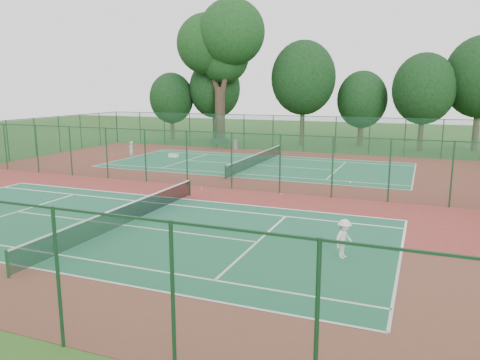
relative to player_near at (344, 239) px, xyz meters
name	(u,v)px	position (x,y,z in m)	size (l,w,h in m)	color
ground	(209,187)	(-9.92, 9.50, -0.75)	(120.00, 120.00, 0.00)	#285019
red_pad	(209,187)	(-9.92, 9.50, -0.74)	(40.00, 36.00, 0.01)	maroon
court_near	(124,225)	(-9.92, 0.50, -0.73)	(23.77, 10.97, 0.01)	#1B573D
court_far	(257,165)	(-9.92, 18.50, -0.73)	(23.77, 10.97, 0.01)	#216A4A
fence_north	(288,133)	(-9.92, 27.50, 1.01)	(40.00, 0.09, 3.50)	#1A5031
fence_divider	(209,159)	(-9.92, 9.50, 1.01)	(40.00, 0.09, 3.50)	#184A28
tennis_net_near	(124,214)	(-9.92, 0.50, -0.20)	(0.10, 12.90, 0.97)	#14391C
tennis_net_far	(257,159)	(-9.92, 18.50, -0.20)	(0.10, 12.90, 0.97)	#13351D
player_near	(344,239)	(0.00, 0.00, 0.00)	(0.94, 0.54, 1.45)	silver
player_far	(131,150)	(-21.31, 17.65, 0.03)	(0.56, 0.36, 1.52)	silver
trash_bin	(235,145)	(-15.13, 26.60, -0.22)	(0.57, 0.57, 1.03)	slate
bench	(220,143)	(-16.80, 26.64, -0.19)	(1.78, 1.15, 1.06)	black
kit_bag	(173,155)	(-18.33, 19.78, -0.57)	(0.87, 0.33, 0.33)	white
stray_ball_a	(202,189)	(-9.96, 8.50, -0.70)	(0.07, 0.07, 0.07)	#CBEB36
stray_ball_b	(281,194)	(-5.10, 9.03, -0.70)	(0.07, 0.07, 0.07)	#C5D431
stray_ball_c	(201,187)	(-10.30, 9.11, -0.70)	(0.07, 0.07, 0.07)	#B0CB2F
big_tree	(221,43)	(-18.75, 31.47, 10.15)	(10.02, 7.33, 15.39)	#32241B
evergreen_row	(308,144)	(-9.42, 33.75, -0.75)	(39.00, 5.00, 12.00)	black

